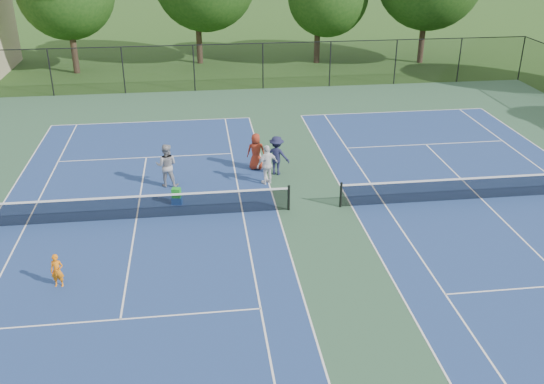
{
  "coord_description": "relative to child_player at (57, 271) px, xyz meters",
  "views": [
    {
      "loc": [
        -4.45,
        -21.24,
        10.84
      ],
      "look_at": [
        -1.85,
        -1.0,
        1.3
      ],
      "focal_mm": 40.0,
      "sensor_mm": 36.0,
      "label": 1
    }
  ],
  "objects": [
    {
      "name": "bystander_c",
      "position": [
        7.19,
        8.74,
        0.28
      ],
      "size": [
        0.85,
        0.57,
        1.69
      ],
      "primitive_type": "imported",
      "rotation": [
        0.0,
        0.0,
        3.11
      ],
      "color": "maroon",
      "rests_on": "ground"
    },
    {
      "name": "bystander_b",
      "position": [
        8.04,
        8.01,
        0.33
      ],
      "size": [
        1.33,
        1.06,
        1.79
      ],
      "primitive_type": "imported",
      "rotation": [
        0.0,
        0.0,
        2.74
      ],
      "color": "#1B1D3C",
      "rests_on": "ground"
    },
    {
      "name": "ball_crate",
      "position": [
        3.62,
        5.48,
        -0.41
      ],
      "size": [
        0.46,
        0.35,
        0.31
      ],
      "primitive_type": "cube",
      "rotation": [
        0.0,
        0.0,
        -0.17
      ],
      "color": "#164298",
      "rests_on": "ground"
    },
    {
      "name": "ball_hopper",
      "position": [
        3.62,
        5.48,
        -0.07
      ],
      "size": [
        0.39,
        0.34,
        0.39
      ],
      "primitive_type": "cube",
      "rotation": [
        0.0,
        0.0,
        -0.24
      ],
      "color": "#1B9924",
      "rests_on": "ball_crate"
    },
    {
      "name": "tennis_court_right",
      "position": [
        16.08,
        4.37,
        -0.47
      ],
      "size": [
        12.0,
        23.83,
        1.07
      ],
      "color": "navy",
      "rests_on": "ground"
    },
    {
      "name": "instructor",
      "position": [
        3.21,
        7.33,
        0.39
      ],
      "size": [
        1.02,
        0.84,
        1.91
      ],
      "primitive_type": "imported",
      "rotation": [
        0.0,
        0.0,
        3.0
      ],
      "color": "#97979A",
      "rests_on": "ground"
    },
    {
      "name": "perimeter_fence",
      "position": [
        9.08,
        4.37,
        1.04
      ],
      "size": [
        36.08,
        36.08,
        3.02
      ],
      "color": "black",
      "rests_on": "ground"
    },
    {
      "name": "court_pad",
      "position": [
        9.08,
        4.37,
        -0.56
      ],
      "size": [
        36.0,
        36.0,
        0.01
      ],
      "primitive_type": "cube",
      "color": "#31583D",
      "rests_on": "ground"
    },
    {
      "name": "child_player",
      "position": [
        0.0,
        0.0,
        0.0
      ],
      "size": [
        0.44,
        0.31,
        1.13
      ],
      "primitive_type": "imported",
      "rotation": [
        0.0,
        0.0,
        -0.1
      ],
      "color": "orange",
      "rests_on": "ground"
    },
    {
      "name": "ground",
      "position": [
        9.08,
        4.37,
        -0.57
      ],
      "size": [
        140.0,
        140.0,
        0.0
      ],
      "primitive_type": "plane",
      "color": "#234716",
      "rests_on": "ground"
    },
    {
      "name": "bystander_a",
      "position": [
        7.5,
        7.04,
        0.32
      ],
      "size": [
        1.12,
        0.84,
        1.77
      ],
      "primitive_type": "imported",
      "rotation": [
        0.0,
        0.0,
        3.59
      ],
      "color": "white",
      "rests_on": "ground"
    },
    {
      "name": "tennis_court_left",
      "position": [
        2.08,
        4.37,
        -0.47
      ],
      "size": [
        12.0,
        23.83,
        1.07
      ],
      "color": "navy",
      "rests_on": "ground"
    }
  ]
}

